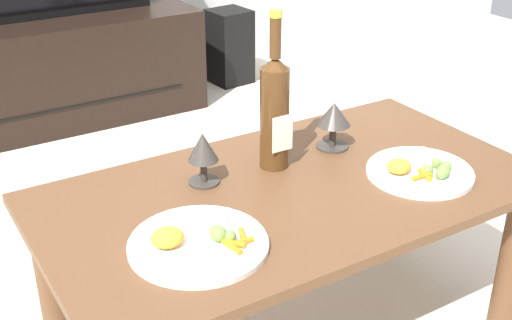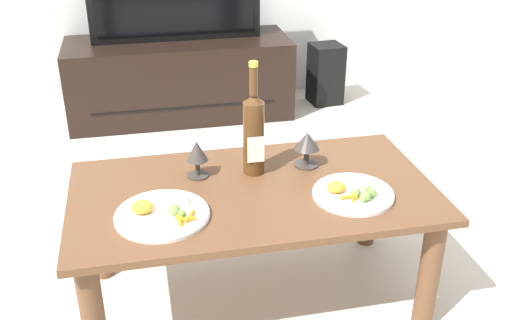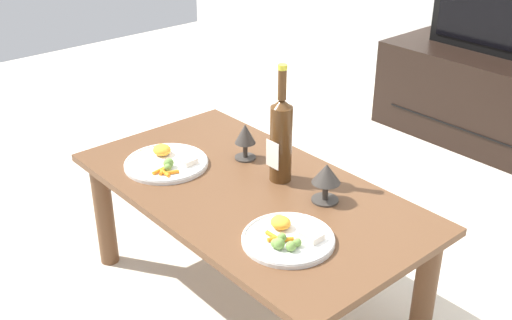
{
  "view_description": "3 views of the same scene",
  "coord_description": "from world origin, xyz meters",
  "px_view_note": "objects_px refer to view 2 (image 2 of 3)",
  "views": [
    {
      "loc": [
        -0.8,
        -1.14,
        1.21
      ],
      "look_at": [
        -0.05,
        0.08,
        0.51
      ],
      "focal_mm": 47.0,
      "sensor_mm": 36.0,
      "label": 1
    },
    {
      "loc": [
        -0.34,
        -1.64,
        1.41
      ],
      "look_at": [
        0.03,
        0.09,
        0.52
      ],
      "focal_mm": 41.39,
      "sensor_mm": 36.0,
      "label": 2
    },
    {
      "loc": [
        1.34,
        -1.13,
        1.45
      ],
      "look_at": [
        -0.01,
        0.04,
        0.54
      ],
      "focal_mm": 43.98,
      "sensor_mm": 36.0,
      "label": 3
    }
  ],
  "objects_px": {
    "dining_table": "(253,210)",
    "dinner_plate_left": "(162,213)",
    "goblet_left": "(197,153)",
    "goblet_right": "(307,143)",
    "tv_stand": "(180,78)",
    "floor_speaker": "(326,74)",
    "wine_bottle": "(254,131)",
    "dinner_plate_right": "(353,193)"
  },
  "relations": [
    {
      "from": "dining_table",
      "to": "wine_bottle",
      "type": "xyz_separation_m",
      "value": [
        0.03,
        0.12,
        0.24
      ]
    },
    {
      "from": "dinner_plate_left",
      "to": "goblet_right",
      "type": "bearing_deg",
      "value": 24.5
    },
    {
      "from": "goblet_left",
      "to": "goblet_right",
      "type": "height_order",
      "value": "goblet_left"
    },
    {
      "from": "floor_speaker",
      "to": "goblet_left",
      "type": "height_order",
      "value": "goblet_left"
    },
    {
      "from": "floor_speaker",
      "to": "goblet_left",
      "type": "bearing_deg",
      "value": -126.54
    },
    {
      "from": "dinner_plate_right",
      "to": "goblet_right",
      "type": "bearing_deg",
      "value": 109.71
    },
    {
      "from": "dining_table",
      "to": "floor_speaker",
      "type": "bearing_deg",
      "value": 64.88
    },
    {
      "from": "goblet_left",
      "to": "dinner_plate_right",
      "type": "xyz_separation_m",
      "value": [
        0.47,
        -0.24,
        -0.07
      ]
    },
    {
      "from": "wine_bottle",
      "to": "goblet_left",
      "type": "xyz_separation_m",
      "value": [
        -0.19,
        0.01,
        -0.07
      ]
    },
    {
      "from": "goblet_right",
      "to": "dinner_plate_left",
      "type": "bearing_deg",
      "value": -155.5
    },
    {
      "from": "goblet_left",
      "to": "dinner_plate_left",
      "type": "relative_size",
      "value": 0.45
    },
    {
      "from": "goblet_right",
      "to": "dinner_plate_right",
      "type": "xyz_separation_m",
      "value": [
        0.09,
        -0.24,
        -0.07
      ]
    },
    {
      "from": "goblet_right",
      "to": "dinner_plate_left",
      "type": "distance_m",
      "value": 0.58
    },
    {
      "from": "dining_table",
      "to": "tv_stand",
      "type": "distance_m",
      "value": 1.82
    },
    {
      "from": "floor_speaker",
      "to": "goblet_right",
      "type": "xyz_separation_m",
      "value": [
        -0.64,
        -1.71,
        0.35
      ]
    },
    {
      "from": "tv_stand",
      "to": "dining_table",
      "type": "bearing_deg",
      "value": -87.43
    },
    {
      "from": "tv_stand",
      "to": "wine_bottle",
      "type": "xyz_separation_m",
      "value": [
        0.11,
        -1.7,
        0.37
      ]
    },
    {
      "from": "dining_table",
      "to": "goblet_right",
      "type": "relative_size",
      "value": 9.35
    },
    {
      "from": "dining_table",
      "to": "dinner_plate_left",
      "type": "bearing_deg",
      "value": -160.0
    },
    {
      "from": "goblet_right",
      "to": "dinner_plate_left",
      "type": "height_order",
      "value": "goblet_right"
    },
    {
      "from": "wine_bottle",
      "to": "tv_stand",
      "type": "bearing_deg",
      "value": 93.6
    },
    {
      "from": "floor_speaker",
      "to": "goblet_right",
      "type": "height_order",
      "value": "goblet_right"
    },
    {
      "from": "tv_stand",
      "to": "floor_speaker",
      "type": "height_order",
      "value": "tv_stand"
    },
    {
      "from": "dining_table",
      "to": "dinner_plate_left",
      "type": "height_order",
      "value": "dinner_plate_left"
    },
    {
      "from": "tv_stand",
      "to": "dinner_plate_left",
      "type": "bearing_deg",
      "value": -96.58
    },
    {
      "from": "tv_stand",
      "to": "goblet_right",
      "type": "bearing_deg",
      "value": -79.97
    },
    {
      "from": "goblet_left",
      "to": "goblet_right",
      "type": "bearing_deg",
      "value": 0.0
    },
    {
      "from": "dining_table",
      "to": "dinner_plate_left",
      "type": "xyz_separation_m",
      "value": [
        -0.3,
        -0.11,
        0.09
      ]
    },
    {
      "from": "dining_table",
      "to": "goblet_right",
      "type": "xyz_separation_m",
      "value": [
        0.22,
        0.13,
        0.17
      ]
    },
    {
      "from": "dining_table",
      "to": "tv_stand",
      "type": "xyz_separation_m",
      "value": [
        -0.08,
        1.81,
        -0.14
      ]
    },
    {
      "from": "wine_bottle",
      "to": "dinner_plate_right",
      "type": "xyz_separation_m",
      "value": [
        0.28,
        -0.23,
        -0.14
      ]
    },
    {
      "from": "wine_bottle",
      "to": "goblet_left",
      "type": "bearing_deg",
      "value": 176.73
    },
    {
      "from": "goblet_right",
      "to": "floor_speaker",
      "type": "bearing_deg",
      "value": 69.37
    },
    {
      "from": "tv_stand",
      "to": "wine_bottle",
      "type": "relative_size",
      "value": 3.37
    },
    {
      "from": "wine_bottle",
      "to": "dinner_plate_left",
      "type": "distance_m",
      "value": 0.42
    },
    {
      "from": "dining_table",
      "to": "tv_stand",
      "type": "bearing_deg",
      "value": 92.57
    },
    {
      "from": "wine_bottle",
      "to": "dinner_plate_right",
      "type": "distance_m",
      "value": 0.39
    },
    {
      "from": "dinner_plate_left",
      "to": "dining_table",
      "type": "bearing_deg",
      "value": 20.0
    },
    {
      "from": "goblet_right",
      "to": "dinner_plate_right",
      "type": "relative_size",
      "value": 0.49
    },
    {
      "from": "dinner_plate_left",
      "to": "dinner_plate_right",
      "type": "bearing_deg",
      "value": -0.19
    },
    {
      "from": "floor_speaker",
      "to": "dinner_plate_left",
      "type": "xyz_separation_m",
      "value": [
        -1.16,
        -1.94,
        0.27
      ]
    },
    {
      "from": "goblet_right",
      "to": "dinner_plate_right",
      "type": "distance_m",
      "value": 0.26
    }
  ]
}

